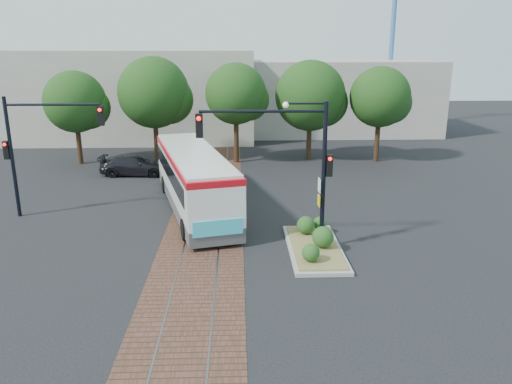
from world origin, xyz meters
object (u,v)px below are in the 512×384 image
Objects in this scene: signal_pole_left at (33,141)px; signal_pole_main at (294,153)px; traffic_island at (315,242)px; parked_car at (135,165)px; city_bus at (194,177)px.

signal_pole_main is at bearing -21.45° from signal_pole_left.
traffic_island is 1.14× the size of parked_car.
signal_pole_main is 13.14m from signal_pole_left.
parked_car is (-4.61, 7.58, -1.08)m from city_bus.
signal_pole_left is 9.48m from parked_car.
traffic_island is at bearing -139.85° from parked_car.
traffic_island is 14.50m from signal_pole_left.
parked_car is at bearing 127.35° from traffic_island.
city_bus is 1.99× the size of signal_pole_left.
parked_car is (-9.17, 13.18, -3.49)m from signal_pole_main.
parked_car is (-10.13, 13.27, 0.33)m from traffic_island.
signal_pole_left reaches higher than city_bus.
parked_car reaches higher than traffic_island.
parked_car is at bearing 124.83° from signal_pole_main.
signal_pole_left is at bearing 159.64° from traffic_island.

